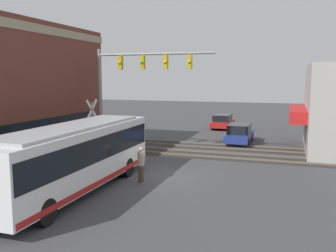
{
  "coord_description": "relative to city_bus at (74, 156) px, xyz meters",
  "views": [
    {
      "loc": [
        -18.38,
        -6.46,
        5.26
      ],
      "look_at": [
        4.45,
        1.1,
        2.1
      ],
      "focal_mm": 40.0,
      "sensor_mm": 36.0,
      "label": 1
    }
  ],
  "objects": [
    {
      "name": "parked_car_red",
      "position": [
        23.67,
        -2.6,
        -1.04
      ],
      "size": [
        4.72,
        1.82,
        1.44
      ],
      "color": "#B21E19",
      "rests_on": "ground"
    },
    {
      "name": "ground_plane",
      "position": [
        3.98,
        -2.8,
        -1.71
      ],
      "size": [
        120.0,
        120.0,
        0.0
      ],
      "primitive_type": "plane",
      "color": "#424244"
    },
    {
      "name": "pedestrian_at_crossing",
      "position": [
        8.42,
        1.77,
        -0.8
      ],
      "size": [
        0.34,
        0.34,
        1.78
      ],
      "color": "#2D3351",
      "rests_on": "ground"
    },
    {
      "name": "parked_car_blue",
      "position": [
        15.5,
        -5.4,
        -1.0
      ],
      "size": [
        4.72,
        1.82,
        1.54
      ],
      "color": "navy",
      "rests_on": "ground"
    },
    {
      "name": "crossing_signal",
      "position": [
        7.43,
        3.3,
        0.58
      ],
      "size": [
        1.41,
        1.18,
        3.81
      ],
      "color": "gray",
      "rests_on": "ground"
    },
    {
      "name": "city_bus",
      "position": [
        0.0,
        0.0,
        0.0
      ],
      "size": [
        10.95,
        2.59,
        3.1
      ],
      "color": "white",
      "rests_on": "ground"
    },
    {
      "name": "rail_track_far",
      "position": [
        13.18,
        -2.8,
        -1.69
      ],
      "size": [
        2.6,
        60.0,
        0.15
      ],
      "color": "#332D28",
      "rests_on": "ground"
    },
    {
      "name": "rail_track_near",
      "position": [
        9.98,
        -2.8,
        -1.69
      ],
      "size": [
        2.6,
        60.0,
        0.15
      ],
      "color": "#332D28",
      "rests_on": "ground"
    },
    {
      "name": "pedestrian_near_bus",
      "position": [
        2.61,
        -2.2,
        -0.81
      ],
      "size": [
        0.34,
        0.34,
        1.77
      ],
      "color": "#473828",
      "rests_on": "ground"
    },
    {
      "name": "traffic_signal_gantry",
      "position": [
        8.83,
        0.81,
        3.71
      ],
      "size": [
        0.42,
        8.15,
        7.15
      ],
      "color": "gray",
      "rests_on": "ground"
    }
  ]
}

